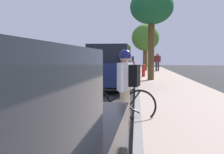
{
  "coord_description": "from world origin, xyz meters",
  "views": [
    {
      "loc": [
        1.98,
        -13.06,
        1.47
      ],
      "look_at": [
        1.41,
        -7.43,
        1.0
      ],
      "focal_mm": 39.25,
      "sensor_mm": 36.0,
      "label": 1
    }
  ],
  "objects_px": {
    "parked_sedan_red_far": "(127,63)",
    "street_tree_mid_block": "(152,9)",
    "cyclist_with_backpack": "(127,81)",
    "fire_hydrant": "(143,70)",
    "street_tree_far_end": "(145,38)",
    "parked_suv_dark_blue_second": "(111,66)",
    "bicycle_at_curb": "(117,104)",
    "pedestrian_on_phone": "(157,61)",
    "parked_sedan_tan_mid": "(120,67)"
  },
  "relations": [
    {
      "from": "parked_sedan_red_far",
      "to": "street_tree_mid_block",
      "type": "bearing_deg",
      "value": -81.88
    },
    {
      "from": "street_tree_mid_block",
      "to": "fire_hydrant",
      "type": "relative_size",
      "value": 6.13
    },
    {
      "from": "fire_hydrant",
      "to": "parked_sedan_tan_mid",
      "type": "bearing_deg",
      "value": 157.12
    },
    {
      "from": "pedestrian_on_phone",
      "to": "parked_sedan_red_far",
      "type": "bearing_deg",
      "value": 122.99
    },
    {
      "from": "fire_hydrant",
      "to": "parked_suv_dark_blue_second",
      "type": "bearing_deg",
      "value": -107.06
    },
    {
      "from": "parked_sedan_tan_mid",
      "to": "pedestrian_on_phone",
      "type": "xyz_separation_m",
      "value": [
        3.1,
        5.87,
        0.35
      ]
    },
    {
      "from": "parked_suv_dark_blue_second",
      "to": "bicycle_at_curb",
      "type": "distance_m",
      "value": 5.84
    },
    {
      "from": "parked_sedan_tan_mid",
      "to": "cyclist_with_backpack",
      "type": "relative_size",
      "value": 2.77
    },
    {
      "from": "cyclist_with_backpack",
      "to": "fire_hydrant",
      "type": "height_order",
      "value": "cyclist_with_backpack"
    },
    {
      "from": "cyclist_with_backpack",
      "to": "street_tree_mid_block",
      "type": "distance_m",
      "value": 9.94
    },
    {
      "from": "parked_suv_dark_blue_second",
      "to": "street_tree_far_end",
      "type": "distance_m",
      "value": 13.39
    },
    {
      "from": "street_tree_far_end",
      "to": "cyclist_with_backpack",
      "type": "bearing_deg",
      "value": -93.06
    },
    {
      "from": "parked_sedan_red_far",
      "to": "parked_sedan_tan_mid",
      "type": "bearing_deg",
      "value": -90.47
    },
    {
      "from": "bicycle_at_curb",
      "to": "street_tree_far_end",
      "type": "bearing_deg",
      "value": 86.17
    },
    {
      "from": "parked_sedan_tan_mid",
      "to": "street_tree_far_end",
      "type": "height_order",
      "value": "street_tree_far_end"
    },
    {
      "from": "cyclist_with_backpack",
      "to": "fire_hydrant",
      "type": "bearing_deg",
      "value": 86.7
    },
    {
      "from": "street_tree_mid_block",
      "to": "parked_sedan_red_far",
      "type": "bearing_deg",
      "value": 98.12
    },
    {
      "from": "bicycle_at_curb",
      "to": "pedestrian_on_phone",
      "type": "relative_size",
      "value": 1.04
    },
    {
      "from": "parked_sedan_red_far",
      "to": "street_tree_mid_block",
      "type": "relative_size",
      "value": 0.86
    },
    {
      "from": "cyclist_with_backpack",
      "to": "pedestrian_on_phone",
      "type": "xyz_separation_m",
      "value": [
        2.13,
        18.15,
        0.12
      ]
    },
    {
      "from": "parked_sedan_tan_mid",
      "to": "parked_sedan_red_far",
      "type": "distance_m",
      "value": 10.51
    },
    {
      "from": "street_tree_far_end",
      "to": "fire_hydrant",
      "type": "height_order",
      "value": "street_tree_far_end"
    },
    {
      "from": "bicycle_at_curb",
      "to": "street_tree_far_end",
      "type": "xyz_separation_m",
      "value": [
        1.26,
        18.8,
        2.9
      ]
    },
    {
      "from": "street_tree_far_end",
      "to": "pedestrian_on_phone",
      "type": "distance_m",
      "value": 2.69
    },
    {
      "from": "parked_suv_dark_blue_second",
      "to": "bicycle_at_curb",
      "type": "bearing_deg",
      "value": -82.54
    },
    {
      "from": "street_tree_far_end",
      "to": "pedestrian_on_phone",
      "type": "xyz_separation_m",
      "value": [
        1.09,
        -1.11,
        -2.19
      ]
    },
    {
      "from": "bicycle_at_curb",
      "to": "pedestrian_on_phone",
      "type": "bearing_deg",
      "value": 82.43
    },
    {
      "from": "parked_sedan_red_far",
      "to": "cyclist_with_backpack",
      "type": "relative_size",
      "value": 2.72
    },
    {
      "from": "cyclist_with_backpack",
      "to": "parked_sedan_tan_mid",
      "type": "bearing_deg",
      "value": 94.53
    },
    {
      "from": "cyclist_with_backpack",
      "to": "street_tree_mid_block",
      "type": "xyz_separation_m",
      "value": [
        1.03,
        9.34,
        3.23
      ]
    },
    {
      "from": "pedestrian_on_phone",
      "to": "street_tree_far_end",
      "type": "bearing_deg",
      "value": 134.57
    },
    {
      "from": "parked_suv_dark_blue_second",
      "to": "street_tree_mid_block",
      "type": "relative_size",
      "value": 0.92
    },
    {
      "from": "bicycle_at_curb",
      "to": "pedestrian_on_phone",
      "type": "xyz_separation_m",
      "value": [
        2.35,
        17.69,
        0.71
      ]
    },
    {
      "from": "street_tree_mid_block",
      "to": "cyclist_with_backpack",
      "type": "bearing_deg",
      "value": -96.3
    },
    {
      "from": "street_tree_far_end",
      "to": "parked_suv_dark_blue_second",
      "type": "bearing_deg",
      "value": -98.77
    },
    {
      "from": "parked_sedan_tan_mid",
      "to": "cyclist_with_backpack",
      "type": "height_order",
      "value": "cyclist_with_backpack"
    },
    {
      "from": "fire_hydrant",
      "to": "cyclist_with_backpack",
      "type": "bearing_deg",
      "value": -93.3
    },
    {
      "from": "bicycle_at_curb",
      "to": "parked_suv_dark_blue_second",
      "type": "bearing_deg",
      "value": 97.46
    },
    {
      "from": "cyclist_with_backpack",
      "to": "pedestrian_on_phone",
      "type": "bearing_deg",
      "value": 83.32
    },
    {
      "from": "parked_sedan_tan_mid",
      "to": "fire_hydrant",
      "type": "xyz_separation_m",
      "value": [
        1.64,
        -0.69,
        -0.2
      ]
    },
    {
      "from": "parked_suv_dark_blue_second",
      "to": "bicycle_at_curb",
      "type": "relative_size",
      "value": 2.67
    },
    {
      "from": "parked_sedan_red_far",
      "to": "bicycle_at_curb",
      "type": "relative_size",
      "value": 2.48
    },
    {
      "from": "parked_suv_dark_blue_second",
      "to": "fire_hydrant",
      "type": "distance_m",
      "value": 5.64
    },
    {
      "from": "bicycle_at_curb",
      "to": "street_tree_mid_block",
      "type": "relative_size",
      "value": 0.35
    },
    {
      "from": "street_tree_far_end",
      "to": "fire_hydrant",
      "type": "bearing_deg",
      "value": -92.71
    },
    {
      "from": "cyclist_with_backpack",
      "to": "street_tree_mid_block",
      "type": "bearing_deg",
      "value": 83.7
    },
    {
      "from": "parked_sedan_red_far",
      "to": "street_tree_far_end",
      "type": "relative_size",
      "value": 0.98
    },
    {
      "from": "pedestrian_on_phone",
      "to": "street_tree_mid_block",
      "type": "bearing_deg",
      "value": -97.09
    },
    {
      "from": "parked_sedan_tan_mid",
      "to": "street_tree_mid_block",
      "type": "height_order",
      "value": "street_tree_mid_block"
    },
    {
      "from": "pedestrian_on_phone",
      "to": "fire_hydrant",
      "type": "xyz_separation_m",
      "value": [
        -1.46,
        -6.56,
        -0.54
      ]
    }
  ]
}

